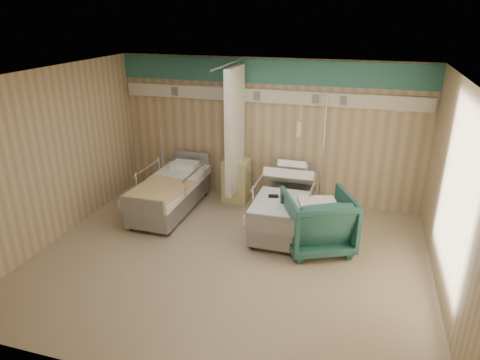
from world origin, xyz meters
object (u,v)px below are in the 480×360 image
Objects in this scene: visitor_armchair at (318,221)px; iv_stand_left at (164,176)px; bedside_cabinet at (236,180)px; iv_stand_right at (320,186)px; bed_right at (284,210)px; bed_left at (170,196)px.

iv_stand_left is (-3.33, 1.31, -0.08)m from visitor_armchair.
visitor_armchair is (1.80, -1.47, 0.05)m from bedside_cabinet.
iv_stand_right is (-0.14, 1.54, -0.02)m from visitor_armchair.
bedside_cabinet is 0.44× the size of iv_stand_left.
bedside_cabinet is (-1.15, 0.90, 0.11)m from bed_right.
bed_left is 1.11× the size of iv_stand_left.
bed_right is 1.11× the size of iv_stand_left.
bedside_cabinet is at bearing -63.75° from visitor_armchair.
visitor_armchair is at bearing -21.43° from iv_stand_left.
bed_left is 1.39m from bedside_cabinet.
bedside_cabinet is 0.38× the size of iv_stand_right.
bed_left is 2.89m from iv_stand_right.
visitor_armchair is 1.55m from iv_stand_right.
visitor_armchair is at bearing -41.13° from bed_right.
iv_stand_left is (-0.48, 0.74, 0.08)m from bed_left.
visitor_armchair is at bearing -39.19° from bedside_cabinet.
bedside_cabinet reaches higher than bed_right.
bed_left is at bearing -139.40° from bedside_cabinet.
iv_stand_right is (1.66, 0.08, 0.03)m from bedside_cabinet.
bed_right is at bearing -65.69° from visitor_armchair.
iv_stand_right reaches higher than visitor_armchair.
visitor_armchair is (2.85, -0.57, 0.16)m from bed_left.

